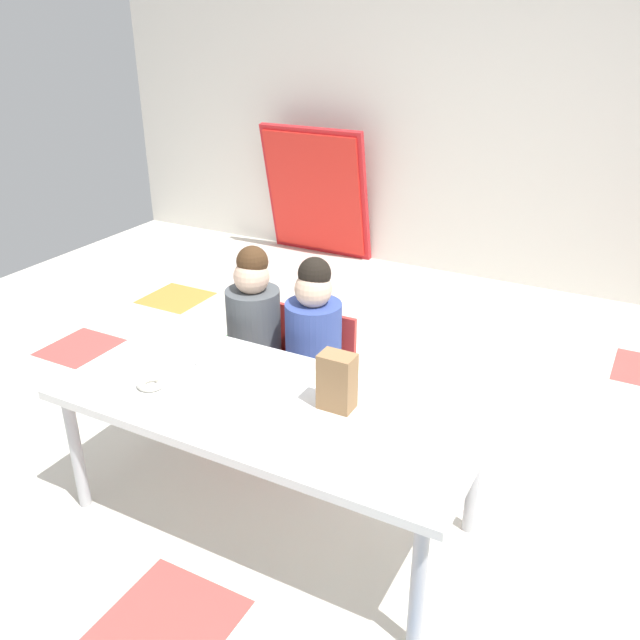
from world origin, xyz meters
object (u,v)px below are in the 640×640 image
at_px(paper_plate_near_edge, 152,387).
at_px(donut_powdered_on_plate, 151,383).
at_px(seated_child_near_camera, 255,320).
at_px(paper_plate_center_table, 217,360).
at_px(folded_activity_table, 316,193).
at_px(craft_table, 268,410).
at_px(seated_child_middle_seat, 314,334).
at_px(paper_bag_brown, 337,382).

height_order(paper_plate_near_edge, donut_powdered_on_plate, donut_powdered_on_plate).
distance_m(seated_child_near_camera, paper_plate_near_edge, 0.74).
relative_size(paper_plate_center_table, donut_powdered_on_plate, 1.60).
bearing_deg(folded_activity_table, craft_table, -64.84).
relative_size(paper_plate_near_edge, donut_powdered_on_plate, 1.60).
bearing_deg(donut_powdered_on_plate, craft_table, 17.86).
height_order(craft_table, paper_plate_center_table, paper_plate_center_table).
bearing_deg(seated_child_middle_seat, donut_powdered_on_plate, -113.41).
bearing_deg(seated_child_near_camera, paper_bag_brown, -36.52).
distance_m(folded_activity_table, paper_plate_center_table, 2.96).
xyz_separation_m(paper_bag_brown, paper_plate_near_edge, (-0.70, -0.22, -0.11)).
bearing_deg(paper_plate_center_table, donut_powdered_on_plate, -107.58).
bearing_deg(seated_child_middle_seat, folded_activity_table, 118.26).
relative_size(seated_child_near_camera, seated_child_middle_seat, 1.00).
xyz_separation_m(folded_activity_table, donut_powdered_on_plate, (0.93, -3.07, 0.05)).
bearing_deg(seated_child_near_camera, paper_plate_near_edge, -89.47).
relative_size(seated_child_near_camera, folded_activity_table, 0.84).
bearing_deg(donut_powdered_on_plate, paper_plate_near_edge, 0.00).
relative_size(paper_bag_brown, donut_powdered_on_plate, 1.96).
xyz_separation_m(seated_child_middle_seat, folded_activity_table, (-1.25, 2.33, -0.02)).
height_order(seated_child_middle_seat, paper_plate_near_edge, seated_child_middle_seat).
relative_size(seated_child_near_camera, donut_powdered_on_plate, 8.17).
height_order(folded_activity_table, paper_plate_near_edge, folded_activity_table).
height_order(paper_plate_center_table, donut_powdered_on_plate, donut_powdered_on_plate).
bearing_deg(paper_plate_center_table, seated_child_near_camera, 102.84).
bearing_deg(seated_child_middle_seat, paper_bag_brown, -54.09).
bearing_deg(paper_plate_near_edge, paper_bag_brown, 17.31).
distance_m(craft_table, paper_plate_near_edge, 0.47).
xyz_separation_m(seated_child_middle_seat, paper_plate_center_table, (-0.23, -0.44, 0.02)).
relative_size(paper_plate_near_edge, paper_plate_center_table, 1.00).
height_order(seated_child_middle_seat, donut_powdered_on_plate, seated_child_middle_seat).
bearing_deg(folded_activity_table, seated_child_middle_seat, -61.74).
distance_m(seated_child_middle_seat, paper_plate_near_edge, 0.81).
bearing_deg(paper_bag_brown, craft_table, -163.64).
bearing_deg(paper_plate_near_edge, seated_child_middle_seat, 66.59).
bearing_deg(donut_powdered_on_plate, paper_bag_brown, 17.31).
xyz_separation_m(craft_table, folded_activity_table, (-1.37, 2.93, 0.02)).
bearing_deg(paper_bag_brown, seated_child_middle_seat, 125.91).
bearing_deg(donut_powdered_on_plate, paper_plate_center_table, 72.42).
height_order(paper_plate_near_edge, paper_plate_center_table, same).
distance_m(paper_plate_near_edge, donut_powdered_on_plate, 0.02).
bearing_deg(folded_activity_table, donut_powdered_on_plate, -73.13).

